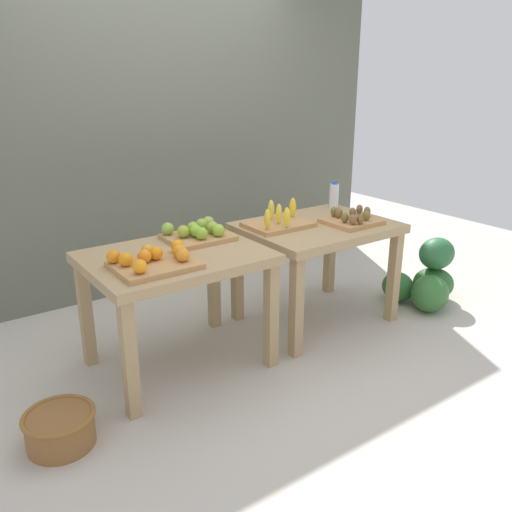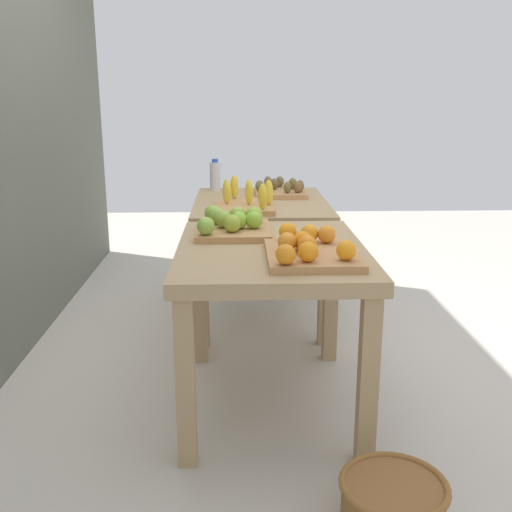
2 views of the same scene
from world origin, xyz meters
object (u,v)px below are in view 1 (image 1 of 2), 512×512
object	(u,v)px
display_table_right	(317,238)
banana_crate	(279,222)
orange_bin	(154,260)
water_bottle	(334,195)
display_table_left	(176,271)
kiwi_bin	(352,219)
apple_bin	(198,233)
wicker_basket	(60,428)
watermelon_pile	(426,280)

from	to	relation	value
display_table_right	banana_crate	distance (m)	0.32
orange_bin	water_bottle	distance (m)	1.80
display_table_left	kiwi_bin	distance (m)	1.34
display_table_right	orange_bin	world-z (taller)	orange_bin
display_table_left	water_bottle	world-z (taller)	water_bottle
apple_bin	wicker_basket	size ratio (longest dim) A/B	1.13
watermelon_pile	wicker_basket	xyz separation A→B (m)	(-2.89, -0.06, -0.10)
kiwi_bin	watermelon_pile	size ratio (longest dim) A/B	0.58
kiwi_bin	watermelon_pile	distance (m)	0.94
display_table_right	wicker_basket	distance (m)	2.07
kiwi_bin	water_bottle	xyz separation A→B (m)	(0.22, 0.42, 0.06)
water_bottle	watermelon_pile	bearing A→B (deg)	-48.91
apple_bin	watermelon_pile	world-z (taller)	apple_bin
orange_bin	watermelon_pile	size ratio (longest dim) A/B	0.75
display_table_right	water_bottle	xyz separation A→B (m)	(0.43, 0.29, 0.20)
orange_bin	wicker_basket	distance (m)	0.96
apple_bin	kiwi_bin	distance (m)	1.11
orange_bin	wicker_basket	world-z (taller)	orange_bin
wicker_basket	display_table_right	bearing A→B (deg)	10.09
orange_bin	water_bottle	world-z (taller)	water_bottle
orange_bin	banana_crate	bearing A→B (deg)	12.74
display_table_left	orange_bin	world-z (taller)	orange_bin
apple_bin	banana_crate	size ratio (longest dim) A/B	0.91
orange_bin	wicker_basket	size ratio (longest dim) A/B	1.33
display_table_left	display_table_right	size ratio (longest dim) A/B	1.00
apple_bin	display_table_right	bearing A→B (deg)	-10.92
display_table_right	water_bottle	distance (m)	0.55
display_table_left	kiwi_bin	bearing A→B (deg)	-5.80
orange_bin	apple_bin	distance (m)	0.55
apple_bin	banana_crate	bearing A→B (deg)	-6.79
banana_crate	water_bottle	xyz separation A→B (m)	(0.70, 0.19, 0.06)
display_table_left	banana_crate	bearing A→B (deg)	6.47
display_table_left	apple_bin	world-z (taller)	apple_bin
display_table_right	orange_bin	size ratio (longest dim) A/B	2.20
apple_bin	wicker_basket	xyz separation A→B (m)	(-1.10, -0.52, -0.69)
display_table_left	display_table_right	xyz separation A→B (m)	(1.12, 0.00, 0.00)
display_table_right	apple_bin	size ratio (longest dim) A/B	2.60
display_table_left	apple_bin	xyz separation A→B (m)	(0.25, 0.17, 0.15)
kiwi_bin	water_bottle	bearing A→B (deg)	62.27
display_table_left	water_bottle	distance (m)	1.59
display_table_right	watermelon_pile	world-z (taller)	display_table_right
kiwi_bin	display_table_left	bearing A→B (deg)	174.20
water_bottle	wicker_basket	size ratio (longest dim) A/B	0.59
wicker_basket	water_bottle	bearing A→B (deg)	14.94
display_table_right	apple_bin	bearing A→B (deg)	169.08
display_table_right	watermelon_pile	distance (m)	1.07
display_table_left	apple_bin	bearing A→B (deg)	33.57
display_table_right	kiwi_bin	bearing A→B (deg)	-33.38
banana_crate	orange_bin	bearing A→B (deg)	-167.26
display_table_left	wicker_basket	distance (m)	1.06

